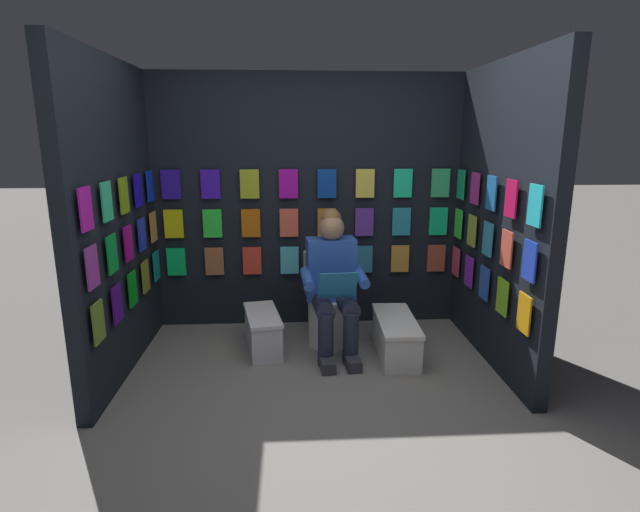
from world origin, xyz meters
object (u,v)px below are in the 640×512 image
object	(u,v)px
comic_longbox_near	(263,331)
comic_longbox_far	(396,337)
toilet	(329,305)
person_reading	(333,282)

from	to	relation	value
comic_longbox_near	comic_longbox_far	world-z (taller)	comic_longbox_near
toilet	comic_longbox_near	distance (m)	0.62
person_reading	comic_longbox_near	size ratio (longest dim) A/B	1.79
comic_longbox_near	comic_longbox_far	xyz separation A→B (m)	(-1.10, 0.17, -0.00)
toilet	comic_longbox_far	distance (m)	0.65
toilet	comic_longbox_near	xyz separation A→B (m)	(0.57, 0.17, -0.16)
toilet	comic_longbox_far	world-z (taller)	toilet
person_reading	comic_longbox_near	distance (m)	0.73
person_reading	comic_longbox_near	bearing A→B (deg)	-10.48
comic_longbox_far	toilet	bearing A→B (deg)	-31.03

